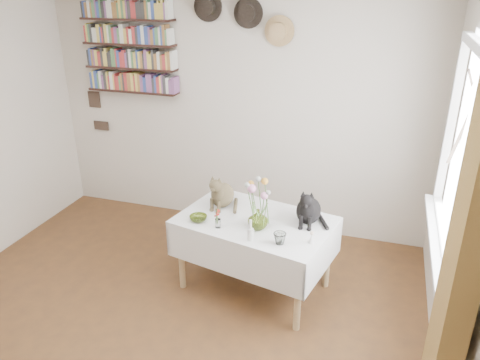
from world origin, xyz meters
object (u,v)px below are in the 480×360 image
(dining_table, at_px, (255,237))
(bookshelf_unit, at_px, (130,48))
(black_cat, at_px, (309,204))
(tabby_cat, at_px, (222,189))
(flower_vase, at_px, (258,219))

(dining_table, height_order, bookshelf_unit, bookshelf_unit)
(black_cat, xyz_separation_m, bookshelf_unit, (-2.08, 0.95, 1.01))
(tabby_cat, xyz_separation_m, black_cat, (0.76, -0.07, 0.00))
(black_cat, bearing_deg, tabby_cat, 175.35)
(flower_vase, relative_size, bookshelf_unit, 0.17)
(dining_table, height_order, black_cat, black_cat)
(tabby_cat, relative_size, black_cat, 0.98)
(tabby_cat, distance_m, black_cat, 0.77)
(dining_table, xyz_separation_m, black_cat, (0.42, 0.09, 0.33))
(black_cat, height_order, flower_vase, black_cat)
(dining_table, distance_m, black_cat, 0.54)
(bookshelf_unit, bearing_deg, black_cat, -24.68)
(bookshelf_unit, bearing_deg, flower_vase, -34.58)
(dining_table, bearing_deg, flower_vase, -65.60)
(dining_table, height_order, tabby_cat, tabby_cat)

